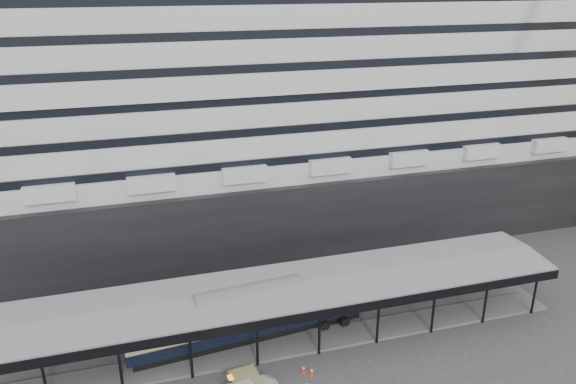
% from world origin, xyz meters
% --- Properties ---
extents(ground, '(200.00, 200.00, 0.00)m').
position_xyz_m(ground, '(0.00, 0.00, 0.00)').
color(ground, '#39393B').
rests_on(ground, ground).
extents(cruise_ship, '(130.00, 30.00, 43.90)m').
position_xyz_m(cruise_ship, '(0.05, 32.00, 18.35)').
color(cruise_ship, black).
rests_on(cruise_ship, ground).
extents(platform_canopy, '(56.00, 9.18, 5.30)m').
position_xyz_m(platform_canopy, '(0.00, 5.00, 2.36)').
color(platform_canopy, slate).
rests_on(platform_canopy, ground).
extents(pullman_carriage, '(23.39, 5.20, 22.79)m').
position_xyz_m(pullman_carriage, '(-2.61, 5.00, 2.76)').
color(pullman_carriage, black).
rests_on(pullman_carriage, ground).
extents(traffic_cone_left, '(0.38, 0.38, 0.69)m').
position_xyz_m(traffic_cone_left, '(0.72, -1.15, 0.34)').
color(traffic_cone_left, '#EE380D').
rests_on(traffic_cone_left, ground).
extents(traffic_cone_right, '(0.51, 0.51, 0.76)m').
position_xyz_m(traffic_cone_right, '(1.30, -1.72, 0.38)').
color(traffic_cone_right, '#E6460C').
rests_on(traffic_cone_right, ground).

